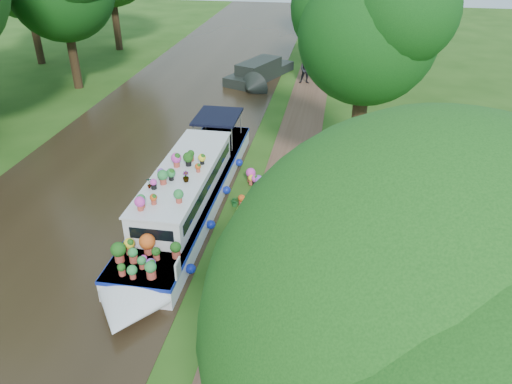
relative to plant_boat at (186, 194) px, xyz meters
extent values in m
plane|color=#224812|center=(2.25, -0.43, -0.85)|extent=(100.00, 100.00, 0.00)
cube|color=black|center=(-3.75, -0.43, -0.84)|extent=(10.00, 100.00, 0.02)
cube|color=#4F3424|center=(3.45, -0.43, -0.84)|extent=(2.20, 100.00, 0.03)
cube|color=silver|center=(0.00, 0.85, -0.46)|extent=(2.20, 12.00, 0.75)
cube|color=navy|center=(0.00, 0.85, -0.14)|extent=(2.24, 12.04, 0.12)
cube|color=silver|center=(0.00, 0.05, 0.44)|extent=(1.80, 7.00, 1.05)
cube|color=silver|center=(0.00, 0.05, 1.00)|extent=(1.90, 7.10, 0.06)
cube|color=black|center=(0.91, 0.05, 0.52)|extent=(0.03, 6.40, 0.38)
cube|color=black|center=(-0.91, 0.05, 0.52)|extent=(0.03, 6.40, 0.38)
cube|color=black|center=(0.00, 5.15, 1.07)|extent=(1.90, 2.40, 0.10)
cube|color=white|center=(1.15, -4.55, 0.22)|extent=(0.04, 0.45, 0.55)
imported|color=#164612|center=(-0.70, -1.56, 1.22)|extent=(0.23, 0.17, 0.39)
imported|color=#164612|center=(0.37, -0.92, 1.22)|extent=(0.28, 0.28, 0.38)
cylinder|color=black|center=(6.05, 2.57, 1.42)|extent=(0.56, 0.56, 4.55)
sphere|color=#0E3810|center=(6.05, 2.57, 5.38)|extent=(4.80, 4.80, 4.80)
sphere|color=#0E3810|center=(7.01, 1.85, 6.34)|extent=(3.60, 3.60, 3.60)
sphere|color=#0E3810|center=(5.21, 3.41, 6.10)|extent=(3.84, 3.84, 3.84)
cylinder|color=black|center=(6.75, 14.57, 1.07)|extent=(0.56, 0.56, 3.85)
cylinder|color=black|center=(6.25, 25.57, 1.25)|extent=(0.56, 0.56, 4.20)
sphere|color=#164612|center=(6.27, -11.45, 5.45)|extent=(4.48, 4.48, 4.48)
cylinder|color=black|center=(-11.25, 13.57, 1.07)|extent=(0.56, 0.56, 3.85)
cylinder|color=black|center=(-12.75, 23.57, 1.34)|extent=(0.56, 0.56, 4.38)
cylinder|color=black|center=(-16.75, 18.57, 1.25)|extent=(0.56, 0.56, 4.20)
cube|color=black|center=(-0.12, 17.59, -0.53)|extent=(4.09, 6.26, 0.60)
cube|color=black|center=(-0.12, 17.09, 0.12)|extent=(2.75, 3.81, 0.70)
cube|color=#9F0B19|center=(2.70, -4.04, -0.81)|extent=(0.67, 0.61, 0.03)
cube|color=#9F0B19|center=(2.70, -4.16, -0.31)|extent=(0.68, 0.43, 1.00)
cube|color=#9F0B19|center=(2.70, -3.92, -0.31)|extent=(0.68, 0.43, 1.00)
cube|color=white|center=(2.70, -4.20, -0.26)|extent=(0.52, 0.31, 0.70)
imported|color=#C24F93|center=(4.15, 23.29, 0.03)|extent=(0.73, 0.61, 1.71)
imported|color=black|center=(3.04, 16.88, 0.07)|extent=(0.91, 0.73, 1.78)
imported|color=#1E6526|center=(1.66, 0.82, -0.65)|extent=(0.43, 0.39, 0.40)
camera|label=1|loc=(5.23, -15.25, 9.06)|focal=35.00mm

